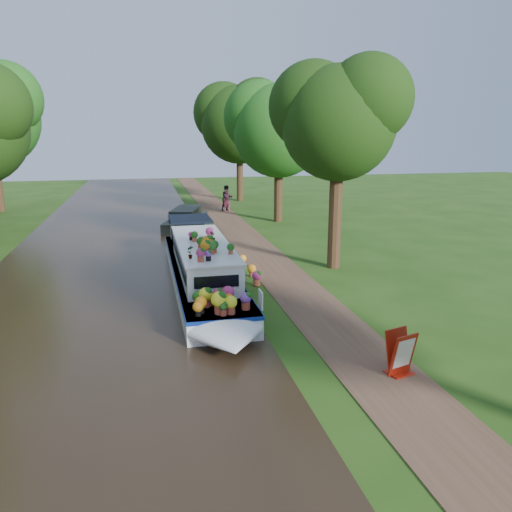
# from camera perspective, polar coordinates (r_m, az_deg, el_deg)

# --- Properties ---
(ground) EXTENTS (100.00, 100.00, 0.00)m
(ground) POSITION_cam_1_polar(r_m,az_deg,el_deg) (18.72, 1.26, -4.33)
(ground) COLOR #224511
(ground) RESTS_ON ground
(canal_water) EXTENTS (10.00, 100.00, 0.02)m
(canal_water) POSITION_cam_1_polar(r_m,az_deg,el_deg) (18.29, -17.39, -5.40)
(canal_water) COLOR black
(canal_water) RESTS_ON ground
(towpath) EXTENTS (2.20, 100.00, 0.03)m
(towpath) POSITION_cam_1_polar(r_m,az_deg,el_deg) (19.03, 4.77, -4.02)
(towpath) COLOR brown
(towpath) RESTS_ON ground
(plant_boat) EXTENTS (2.29, 13.52, 2.31)m
(plant_boat) POSITION_cam_1_polar(r_m,az_deg,el_deg) (18.95, -6.01, -1.49)
(plant_boat) COLOR white
(plant_boat) RESTS_ON canal_water
(tree_near_overhang) EXTENTS (5.52, 5.28, 8.99)m
(tree_near_overhang) POSITION_cam_1_polar(r_m,az_deg,el_deg) (21.88, 9.36, 15.68)
(tree_near_overhang) COLOR #331F11
(tree_near_overhang) RESTS_ON ground
(tree_near_mid) EXTENTS (6.90, 6.60, 9.40)m
(tree_near_mid) POSITION_cam_1_polar(r_m,az_deg,el_deg) (33.51, 2.58, 14.89)
(tree_near_mid) COLOR #331F11
(tree_near_mid) RESTS_ON ground
(tree_near_far) EXTENTS (7.59, 7.26, 10.30)m
(tree_near_far) POSITION_cam_1_polar(r_m,az_deg,el_deg) (44.14, -1.96, 15.46)
(tree_near_far) COLOR #331F11
(tree_near_far) RESTS_ON ground
(second_boat) EXTENTS (3.42, 6.77, 1.24)m
(second_boat) POSITION_cam_1_polar(r_m,az_deg,el_deg) (31.94, -7.96, 4.13)
(second_boat) COLOR black
(second_boat) RESTS_ON canal_water
(sandwich_board) EXTENTS (0.74, 0.72, 1.11)m
(sandwich_board) POSITION_cam_1_polar(r_m,az_deg,el_deg) (13.04, 16.19, -10.79)
(sandwich_board) COLOR #A01A0B
(sandwich_board) RESTS_ON towpath
(pedestrian_pink) EXTENTS (0.62, 0.42, 1.66)m
(pedestrian_pink) POSITION_cam_1_polar(r_m,az_deg,el_deg) (38.18, -3.31, 6.37)
(pedestrian_pink) COLOR #CD5482
(pedestrian_pink) RESTS_ON towpath
(pedestrian_dark) EXTENTS (1.16, 1.05, 1.94)m
(pedestrian_dark) POSITION_cam_1_polar(r_m,az_deg,el_deg) (38.38, -3.33, 6.62)
(pedestrian_dark) COLOR black
(pedestrian_dark) RESTS_ON towpath
(verge_plant) EXTENTS (0.46, 0.42, 0.45)m
(verge_plant) POSITION_cam_1_polar(r_m,az_deg,el_deg) (23.25, -3.15, -0.13)
(verge_plant) COLOR #1C5D1D
(verge_plant) RESTS_ON ground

